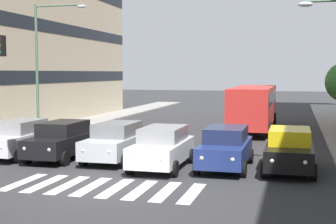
# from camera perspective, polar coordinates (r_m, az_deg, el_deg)

# --- Properties ---
(ground_plane) EXTENTS (180.00, 180.00, 0.00)m
(ground_plane) POSITION_cam_1_polar(r_m,az_deg,el_deg) (16.88, -7.73, -8.93)
(ground_plane) COLOR #2D2D30
(crosswalk_markings) EXTENTS (6.75, 2.80, 0.01)m
(crosswalk_markings) POSITION_cam_1_polar(r_m,az_deg,el_deg) (16.88, -7.73, -8.91)
(crosswalk_markings) COLOR silver
(crosswalk_markings) RESTS_ON ground_plane
(car_0) EXTENTS (2.02, 4.44, 1.72)m
(car_0) POSITION_cam_1_polar(r_m,az_deg,el_deg) (19.82, 14.32, -4.38)
(car_0) COLOR black
(car_0) RESTS_ON ground_plane
(car_1) EXTENTS (2.02, 4.44, 1.72)m
(car_1) POSITION_cam_1_polar(r_m,az_deg,el_deg) (19.92, 6.91, -4.22)
(car_1) COLOR navy
(car_1) RESTS_ON ground_plane
(car_2) EXTENTS (2.02, 4.44, 1.72)m
(car_2) POSITION_cam_1_polar(r_m,az_deg,el_deg) (19.82, -0.68, -4.23)
(car_2) COLOR silver
(car_2) RESTS_ON ground_plane
(car_3) EXTENTS (2.02, 4.44, 1.72)m
(car_3) POSITION_cam_1_polar(r_m,az_deg,el_deg) (21.60, -6.23, -3.51)
(car_3) COLOR #B2B7BC
(car_3) RESTS_ON ground_plane
(car_4) EXTENTS (2.02, 4.44, 1.72)m
(car_4) POSITION_cam_1_polar(r_m,az_deg,el_deg) (22.49, -12.57, -3.27)
(car_4) COLOR black
(car_4) RESTS_ON ground_plane
(car_5) EXTENTS (2.02, 4.44, 1.72)m
(car_5) POSITION_cam_1_polar(r_m,az_deg,el_deg) (23.65, -17.42, -2.99)
(car_5) COLOR silver
(car_5) RESTS_ON ground_plane
(bus_behind_traffic) EXTENTS (2.78, 10.50, 3.00)m
(bus_behind_traffic) POSITION_cam_1_polar(r_m,az_deg,el_deg) (33.14, 10.23, 1.00)
(bus_behind_traffic) COLOR red
(bus_behind_traffic) RESTS_ON ground_plane
(street_lamp_right) EXTENTS (3.32, 0.28, 7.89)m
(street_lamp_right) POSITION_cam_1_polar(r_m,az_deg,el_deg) (29.55, -14.56, 6.50)
(street_lamp_right) COLOR #4C6B56
(street_lamp_right) RESTS_ON sidewalk_right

